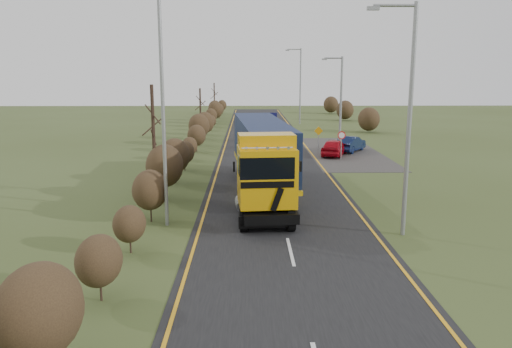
{
  "coord_description": "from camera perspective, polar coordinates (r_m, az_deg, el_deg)",
  "views": [
    {
      "loc": [
        -1.6,
        -21.84,
        6.66
      ],
      "look_at": [
        -1.22,
        1.54,
        1.88
      ],
      "focal_mm": 35.0,
      "sensor_mm": 36.0,
      "label": 1
    }
  ],
  "objects": [
    {
      "name": "layby",
      "position": [
        43.13,
        9.9,
        2.51
      ],
      "size": [
        6.0,
        18.0,
        0.02
      ],
      "primitive_type": "cube",
      "color": "#2E2B29",
      "rests_on": "ground"
    },
    {
      "name": "left_pole",
      "position": [
        21.63,
        -10.65,
        8.92
      ],
      "size": [
        0.16,
        0.16,
        11.48
      ],
      "primitive_type": "cylinder",
      "color": "gray",
      "rests_on": "ground"
    },
    {
      "name": "streetlight_far",
      "position": [
        65.22,
        4.98,
        10.35
      ],
      "size": [
        2.05,
        0.19,
        9.67
      ],
      "color": "gray",
      "rests_on": "ground"
    },
    {
      "name": "streetlight_near",
      "position": [
        20.85,
        16.87,
        6.87
      ],
      "size": [
        1.98,
        0.19,
        9.31
      ],
      "color": "gray",
      "rests_on": "ground"
    },
    {
      "name": "lorry",
      "position": [
        27.32,
        0.75,
        2.38
      ],
      "size": [
        3.46,
        14.73,
        4.06
      ],
      "rotation": [
        0.0,
        0.0,
        0.09
      ],
      "color": "black",
      "rests_on": "ground"
    },
    {
      "name": "streetlight_mid",
      "position": [
        40.53,
        9.55,
        8.07
      ],
      "size": [
        1.69,
        0.18,
        7.88
      ],
      "color": "gray",
      "rests_on": "ground"
    },
    {
      "name": "ground",
      "position": [
        22.89,
        3.12,
        -5.38
      ],
      "size": [
        160.0,
        160.0,
        0.0
      ],
      "primitive_type": "plane",
      "color": "#38451D",
      "rests_on": "ground"
    },
    {
      "name": "car_red_hatchback",
      "position": [
        40.91,
        8.93,
        3.02
      ],
      "size": [
        2.93,
        4.36,
        1.38
      ],
      "primitive_type": "imported",
      "rotation": [
        0.0,
        0.0,
        2.79
      ],
      "color": "#A70814",
      "rests_on": "ground"
    },
    {
      "name": "car_blue_sedan",
      "position": [
        43.29,
        10.74,
        3.39
      ],
      "size": [
        3.32,
        4.17,
        1.33
      ],
      "primitive_type": "imported",
      "rotation": [
        0.0,
        0.0,
        2.59
      ],
      "color": "#091434",
      "rests_on": "ground"
    },
    {
      "name": "road",
      "position": [
        32.57,
        1.89,
        -0.24
      ],
      "size": [
        8.0,
        120.0,
        0.02
      ],
      "primitive_type": "cube",
      "color": "black",
      "rests_on": "ground"
    },
    {
      "name": "speed_sign",
      "position": [
        38.97,
        9.74,
        3.84
      ],
      "size": [
        0.61,
        0.1,
        2.22
      ],
      "color": "gray",
      "rests_on": "ground"
    },
    {
      "name": "hedgerow",
      "position": [
        30.48,
        -9.23,
        1.88
      ],
      "size": [
        2.24,
        102.04,
        6.05
      ],
      "color": "#312215",
      "rests_on": "ground"
    },
    {
      "name": "warning_board",
      "position": [
        44.07,
        7.15,
        4.41
      ],
      "size": [
        0.77,
        0.11,
        2.03
      ],
      "color": "gray",
      "rests_on": "ground"
    },
    {
      "name": "lane_markings",
      "position": [
        32.26,
        1.92,
        -0.31
      ],
      "size": [
        7.52,
        116.0,
        0.01
      ],
      "color": "orange",
      "rests_on": "road"
    }
  ]
}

